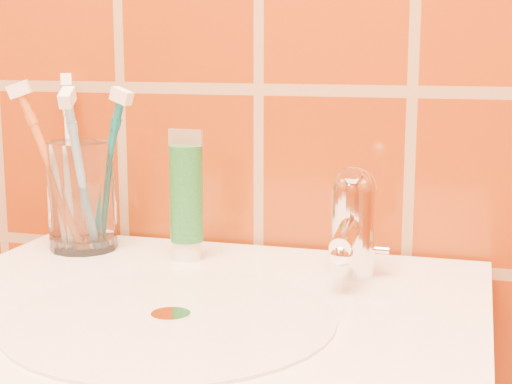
% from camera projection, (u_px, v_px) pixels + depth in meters
% --- Properties ---
extents(glass_tumbler, '(0.10, 0.10, 0.13)m').
position_uv_depth(glass_tumbler, '(82.00, 196.00, 0.94)').
color(glass_tumbler, white).
rests_on(glass_tumbler, pedestal_sink).
extents(toothpaste_tube, '(0.04, 0.04, 0.15)m').
position_uv_depth(toothpaste_tube, '(186.00, 199.00, 0.90)').
color(toothpaste_tube, white).
rests_on(toothpaste_tube, pedestal_sink).
extents(faucet, '(0.05, 0.11, 0.12)m').
position_uv_depth(faucet, '(353.00, 218.00, 0.83)').
color(faucet, white).
rests_on(faucet, pedestal_sink).
extents(toothbrush_0, '(0.14, 0.12, 0.21)m').
position_uv_depth(toothbrush_0, '(52.00, 170.00, 0.92)').
color(toothbrush_0, '#C46222').
rests_on(toothbrush_0, glass_tumbler).
extents(toothbrush_1, '(0.11, 0.10, 0.20)m').
position_uv_depth(toothbrush_1, '(105.00, 171.00, 0.93)').
color(toothbrush_1, '#0B6064').
rests_on(toothbrush_1, glass_tumbler).
extents(toothbrush_2, '(0.08, 0.18, 0.23)m').
position_uv_depth(toothbrush_2, '(81.00, 175.00, 0.90)').
color(toothbrush_2, '#72A7CB').
rests_on(toothbrush_2, glass_tumbler).
extents(toothbrush_3, '(0.15, 0.18, 0.23)m').
position_uv_depth(toothbrush_3, '(70.00, 162.00, 0.97)').
color(toothbrush_3, silver).
rests_on(toothbrush_3, glass_tumbler).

